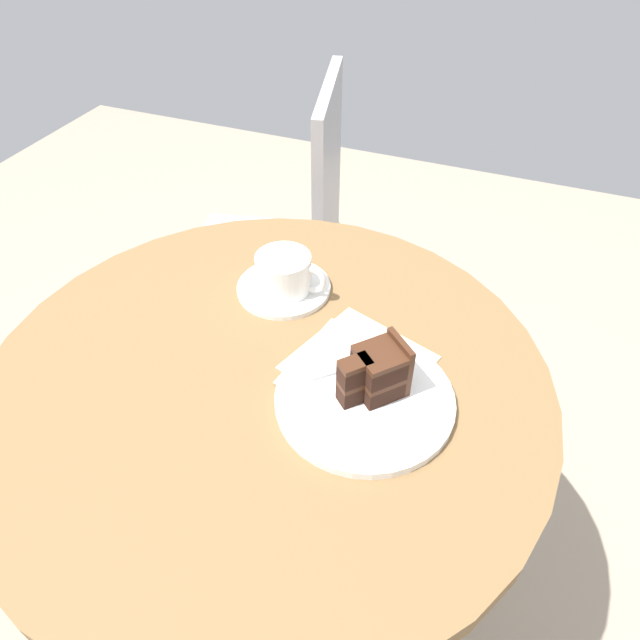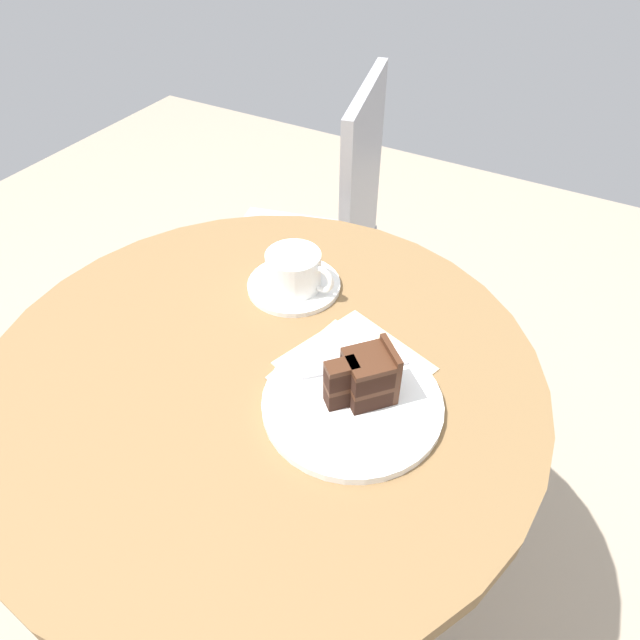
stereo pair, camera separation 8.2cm
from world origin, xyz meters
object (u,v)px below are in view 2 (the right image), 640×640
object	(u,v)px
cafe_chair	(325,233)
cake_plate	(352,403)
teaspoon	(295,266)
cake_slice	(366,377)
saucer	(294,285)
fork	(368,365)
napkin	(350,369)
coffee_cup	(295,270)

from	to	relation	value
cafe_chair	cake_plate	bearing A→B (deg)	17.49
teaspoon	cake_slice	size ratio (longest dim) A/B	1.05
saucer	cake_plate	world-z (taller)	cake_plate
saucer	fork	size ratio (longest dim) A/B	1.26
napkin	cafe_chair	size ratio (longest dim) A/B	0.24
cake_plate	coffee_cup	bearing A→B (deg)	138.09
cake_plate	fork	world-z (taller)	fork
saucer	teaspoon	size ratio (longest dim) A/B	1.55
cake_plate	cake_slice	distance (m)	0.05
saucer	cafe_chair	distance (m)	0.53
coffee_cup	teaspoon	bearing A→B (deg)	120.92
fork	napkin	distance (m)	0.03
saucer	cake_plate	xyz separation A→B (m)	(0.20, -0.18, 0.00)
cake_slice	napkin	xyz separation A→B (m)	(-0.04, 0.04, -0.05)
coffee_cup	cake_plate	distance (m)	0.26
saucer	cake_slice	distance (m)	0.26
coffee_cup	cake_plate	xyz separation A→B (m)	(0.19, -0.17, -0.03)
coffee_cup	saucer	bearing A→B (deg)	140.57
coffee_cup	cake_plate	bearing A→B (deg)	-41.91
coffee_cup	cafe_chair	world-z (taller)	cafe_chair
coffee_cup	napkin	distance (m)	0.20
napkin	cake_plate	bearing A→B (deg)	-60.01
fork	teaspoon	bearing A→B (deg)	100.90
cafe_chair	fork	bearing A→B (deg)	19.67
cake_plate	cafe_chair	distance (m)	0.76
cake_slice	cake_plate	bearing A→B (deg)	-125.23
teaspoon	napkin	world-z (taller)	teaspoon
saucer	napkin	xyz separation A→B (m)	(0.16, -0.12, -0.00)
coffee_cup	fork	world-z (taller)	coffee_cup
napkin	teaspoon	bearing A→B (deg)	139.22
fork	cafe_chair	distance (m)	0.71
teaspoon	cake_slice	xyz separation A→B (m)	(0.23, -0.20, 0.04)
teaspoon	fork	bearing A→B (deg)	-97.43
napkin	cafe_chair	world-z (taller)	cafe_chair
teaspoon	cake_slice	distance (m)	0.30
napkin	saucer	bearing A→B (deg)	143.76
cake_plate	cake_slice	bearing A→B (deg)	54.77
fork	coffee_cup	bearing A→B (deg)	106.28
cafe_chair	teaspoon	bearing A→B (deg)	8.01
cake_slice	napkin	size ratio (longest dim) A/B	0.43
saucer	fork	xyz separation A→B (m)	(0.19, -0.11, 0.01)
saucer	napkin	bearing A→B (deg)	-36.24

